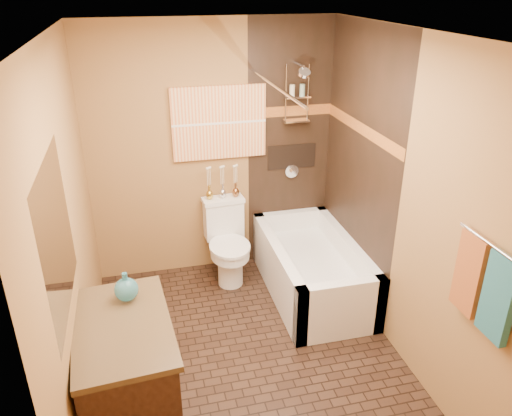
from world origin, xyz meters
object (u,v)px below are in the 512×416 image
object	(u,v)px
sunset_painting	(219,123)
vanity	(128,377)
toilet	(227,242)
bathtub	(312,272)

from	to	relation	value
sunset_painting	vanity	size ratio (longest dim) A/B	0.89
toilet	vanity	world-z (taller)	vanity
sunset_painting	toilet	world-z (taller)	sunset_painting
vanity	sunset_painting	bearing A→B (deg)	58.85
bathtub	toilet	xyz separation A→B (m)	(-0.74, 0.46, 0.19)
sunset_painting	bathtub	size ratio (longest dim) A/B	0.60
toilet	vanity	size ratio (longest dim) A/B	0.80
bathtub	vanity	size ratio (longest dim) A/B	1.48
sunset_painting	bathtub	xyz separation A→B (m)	(0.74, -0.73, -1.33)
bathtub	vanity	bearing A→B (deg)	-144.52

